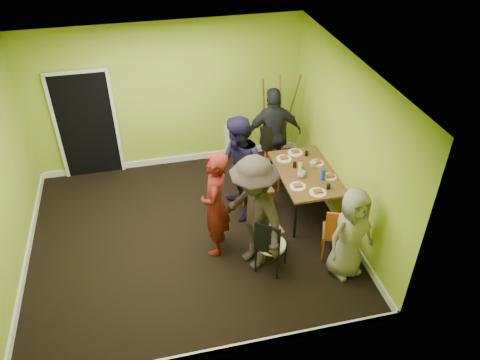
{
  "coord_description": "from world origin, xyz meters",
  "views": [
    {
      "loc": [
        -0.48,
        -5.67,
        5.17
      ],
      "look_at": [
        0.84,
        0.0,
        0.98
      ],
      "focal_mm": 35.0,
      "sensor_mm": 36.0,
      "label": 1
    }
  ],
  "objects_px": {
    "dining_table": "(306,175)",
    "person_front_end": "(350,234)",
    "chair_bentwood": "(270,244)",
    "person_left_near": "(254,214)",
    "person_back_end": "(273,134)",
    "easel": "(278,120)",
    "chair_front_end": "(337,231)",
    "thermos": "(300,167)",
    "person_left_far": "(238,170)",
    "person_standing": "(215,205)",
    "orange_bottle": "(302,166)",
    "blue_bottle": "(323,174)",
    "chair_back_end": "(275,142)",
    "chair_left_near": "(263,224)",
    "chair_left_far": "(253,183)"
  },
  "relations": [
    {
      "from": "chair_left_near",
      "to": "blue_bottle",
      "type": "bearing_deg",
      "value": 109.74
    },
    {
      "from": "thermos",
      "to": "person_back_end",
      "type": "xyz_separation_m",
      "value": [
        -0.15,
        1.05,
        0.04
      ]
    },
    {
      "from": "chair_bentwood",
      "to": "thermos",
      "type": "relative_size",
      "value": 4.38
    },
    {
      "from": "dining_table",
      "to": "person_left_near",
      "type": "distance_m",
      "value": 1.61
    },
    {
      "from": "chair_front_end",
      "to": "orange_bottle",
      "type": "xyz_separation_m",
      "value": [
        -0.08,
        1.39,
        0.25
      ]
    },
    {
      "from": "dining_table",
      "to": "person_left_far",
      "type": "xyz_separation_m",
      "value": [
        -1.13,
        0.1,
        0.21
      ]
    },
    {
      "from": "person_left_near",
      "to": "person_back_end",
      "type": "height_order",
      "value": "person_left_near"
    },
    {
      "from": "dining_table",
      "to": "chair_back_end",
      "type": "xyz_separation_m",
      "value": [
        -0.25,
        0.95,
        0.1
      ]
    },
    {
      "from": "dining_table",
      "to": "chair_left_near",
      "type": "xyz_separation_m",
      "value": [
        -0.98,
        -0.88,
        -0.16
      ]
    },
    {
      "from": "person_left_far",
      "to": "blue_bottle",
      "type": "bearing_deg",
      "value": 69.36
    },
    {
      "from": "chair_bentwood",
      "to": "person_back_end",
      "type": "relative_size",
      "value": 0.54
    },
    {
      "from": "chair_back_end",
      "to": "chair_bentwood",
      "type": "relative_size",
      "value": 1.16
    },
    {
      "from": "chair_back_end",
      "to": "easel",
      "type": "height_order",
      "value": "easel"
    },
    {
      "from": "chair_bentwood",
      "to": "person_front_end",
      "type": "xyz_separation_m",
      "value": [
        1.09,
        -0.25,
        0.2
      ]
    },
    {
      "from": "dining_table",
      "to": "chair_left_near",
      "type": "height_order",
      "value": "chair_left_near"
    },
    {
      "from": "person_standing",
      "to": "person_back_end",
      "type": "relative_size",
      "value": 0.97
    },
    {
      "from": "chair_back_end",
      "to": "person_left_near",
      "type": "xyz_separation_m",
      "value": [
        -0.93,
        -2.02,
        0.13
      ]
    },
    {
      "from": "dining_table",
      "to": "person_front_end",
      "type": "height_order",
      "value": "person_front_end"
    },
    {
      "from": "blue_bottle",
      "to": "person_left_near",
      "type": "height_order",
      "value": "person_left_near"
    },
    {
      "from": "person_standing",
      "to": "person_front_end",
      "type": "distance_m",
      "value": 1.98
    },
    {
      "from": "chair_front_end",
      "to": "blue_bottle",
      "type": "bearing_deg",
      "value": 104.08
    },
    {
      "from": "easel",
      "to": "thermos",
      "type": "bearing_deg",
      "value": -92.69
    },
    {
      "from": "dining_table",
      "to": "person_standing",
      "type": "height_order",
      "value": "person_standing"
    },
    {
      "from": "chair_left_far",
      "to": "blue_bottle",
      "type": "height_order",
      "value": "chair_left_far"
    },
    {
      "from": "person_left_near",
      "to": "person_back_end",
      "type": "relative_size",
      "value": 1.04
    },
    {
      "from": "chair_back_end",
      "to": "chair_front_end",
      "type": "height_order",
      "value": "chair_back_end"
    },
    {
      "from": "chair_left_near",
      "to": "blue_bottle",
      "type": "xyz_separation_m",
      "value": [
        1.17,
        0.61,
        0.31
      ]
    },
    {
      "from": "orange_bottle",
      "to": "blue_bottle",
      "type": "bearing_deg",
      "value": -59.94
    },
    {
      "from": "chair_front_end",
      "to": "thermos",
      "type": "xyz_separation_m",
      "value": [
        -0.15,
        1.28,
        0.32
      ]
    },
    {
      "from": "chair_bentwood",
      "to": "blue_bottle",
      "type": "bearing_deg",
      "value": 79.27
    },
    {
      "from": "thermos",
      "to": "person_back_end",
      "type": "relative_size",
      "value": 0.12
    },
    {
      "from": "chair_left_near",
      "to": "person_back_end",
      "type": "bearing_deg",
      "value": 151.76
    },
    {
      "from": "easel",
      "to": "person_left_far",
      "type": "height_order",
      "value": "easel"
    },
    {
      "from": "dining_table",
      "to": "chair_bentwood",
      "type": "distance_m",
      "value": 1.65
    },
    {
      "from": "easel",
      "to": "thermos",
      "type": "xyz_separation_m",
      "value": [
        -0.07,
        -1.51,
        -0.05
      ]
    },
    {
      "from": "easel",
      "to": "blue_bottle",
      "type": "xyz_separation_m",
      "value": [
        0.22,
        -1.79,
        -0.06
      ]
    },
    {
      "from": "orange_bottle",
      "to": "person_back_end",
      "type": "bearing_deg",
      "value": 103.16
    },
    {
      "from": "chair_back_end",
      "to": "thermos",
      "type": "bearing_deg",
      "value": 76.71
    },
    {
      "from": "thermos",
      "to": "person_front_end",
      "type": "bearing_deg",
      "value": -82.5
    },
    {
      "from": "chair_front_end",
      "to": "person_left_far",
      "type": "height_order",
      "value": "person_left_far"
    },
    {
      "from": "blue_bottle",
      "to": "orange_bottle",
      "type": "distance_m",
      "value": 0.45
    },
    {
      "from": "chair_back_end",
      "to": "person_front_end",
      "type": "height_order",
      "value": "person_front_end"
    },
    {
      "from": "easel",
      "to": "chair_left_near",
      "type": "bearing_deg",
      "value": -111.52
    },
    {
      "from": "blue_bottle",
      "to": "person_back_end",
      "type": "bearing_deg",
      "value": 108.49
    },
    {
      "from": "chair_back_end",
      "to": "person_standing",
      "type": "bearing_deg",
      "value": 26.68
    },
    {
      "from": "person_standing",
      "to": "orange_bottle",
      "type": "bearing_deg",
      "value": 132.06
    },
    {
      "from": "easel",
      "to": "chair_front_end",
      "type": "bearing_deg",
      "value": -88.34
    },
    {
      "from": "chair_back_end",
      "to": "chair_front_end",
      "type": "bearing_deg",
      "value": 75.43
    },
    {
      "from": "person_left_far",
      "to": "person_front_end",
      "type": "relative_size",
      "value": 1.23
    },
    {
      "from": "chair_front_end",
      "to": "dining_table",
      "type": "bearing_deg",
      "value": 114.18
    }
  ]
}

